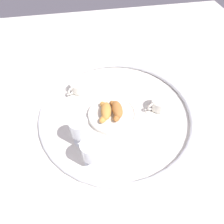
{
  "coord_description": "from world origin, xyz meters",
  "views": [
    {
      "loc": [
        -0.6,
        0.13,
        0.76
      ],
      "look_at": [
        -0.01,
        0.02,
        0.03
      ],
      "focal_mm": 32.56,
      "sensor_mm": 36.0,
      "label": 1
    }
  ],
  "objects": [
    {
      "name": "croissant_small",
      "position": [
        -0.01,
        0.06,
        0.04
      ],
      "size": [
        0.14,
        0.08,
        0.04
      ],
      "color": "#CC893D",
      "rests_on": "pastry_plate"
    },
    {
      "name": "table_chrome_rim",
      "position": [
        0.0,
        0.0,
        0.01
      ],
      "size": [
        0.74,
        0.74,
        0.02
      ],
      "primitive_type": "torus",
      "color": "silver",
      "rests_on": "ground_plane"
    },
    {
      "name": "juice_glass_left",
      "position": [
        -0.23,
        0.14,
        0.09
      ],
      "size": [
        0.08,
        0.08,
        0.14
      ],
      "color": "white",
      "rests_on": "ground_plane"
    },
    {
      "name": "ground_plane",
      "position": [
        0.0,
        0.0,
        0.0
      ],
      "size": [
        2.2,
        2.2,
        0.0
      ],
      "primitive_type": "plane",
      "color": "silver"
    },
    {
      "name": "coffee_cup_far",
      "position": [
        -0.01,
        -0.2,
        0.03
      ],
      "size": [
        0.14,
        0.14,
        0.06
      ],
      "color": "silver",
      "rests_on": "ground_plane"
    },
    {
      "name": "pastry_plate",
      "position": [
        -0.01,
        0.02,
        0.01
      ],
      "size": [
        0.23,
        0.23,
        0.02
      ],
      "color": "silver",
      "rests_on": "ground_plane"
    },
    {
      "name": "juice_glass_right",
      "position": [
        -0.12,
        0.18,
        0.09
      ],
      "size": [
        0.08,
        0.08,
        0.14
      ],
      "color": "white",
      "rests_on": "ground_plane"
    },
    {
      "name": "coffee_cup_near",
      "position": [
        0.18,
        0.17,
        0.03
      ],
      "size": [
        0.14,
        0.14,
        0.06
      ],
      "color": "silver",
      "rests_on": "ground_plane"
    },
    {
      "name": "croissant_large",
      "position": [
        -0.01,
        0.0,
        0.04
      ],
      "size": [
        0.14,
        0.06,
        0.04
      ],
      "color": "#AD6B33",
      "rests_on": "pastry_plate"
    }
  ]
}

